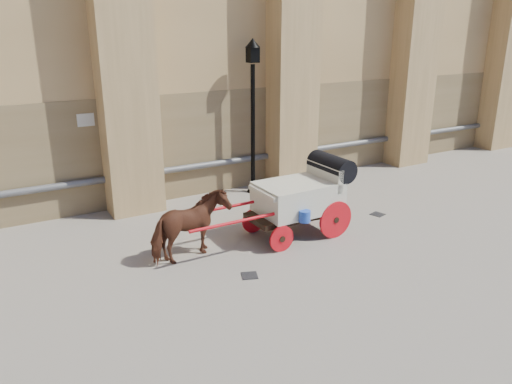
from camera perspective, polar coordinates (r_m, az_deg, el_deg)
ground at (r=11.15m, az=-3.11°, el=-6.85°), size 90.00×90.00×0.00m
horse at (r=10.64m, az=-7.52°, el=-3.98°), size 1.87×1.17×1.46m
carriage at (r=11.81m, az=5.40°, el=-0.24°), size 4.20×1.49×1.83m
street_lamp at (r=14.47m, az=-0.36°, el=9.00°), size 0.42×0.42×4.44m
drain_grate_near at (r=10.14m, az=-0.75°, el=-9.52°), size 0.41×0.41×0.01m
drain_grate_far at (r=13.62m, az=13.73°, el=-2.49°), size 0.40×0.40×0.01m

